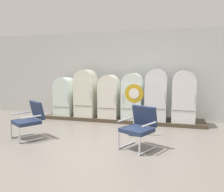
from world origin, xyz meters
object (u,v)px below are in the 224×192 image
at_px(refrigerator_0, 65,95).
at_px(refrigerator_5, 184,95).
at_px(armchair_left, 30,118).
at_px(refrigerator_4, 156,93).
at_px(armchair_right, 139,125).
at_px(sign_stand, 134,109).
at_px(refrigerator_1, 86,92).
at_px(refrigerator_2, 109,95).
at_px(refrigerator_3, 132,95).

bearing_deg(refrigerator_0, refrigerator_5, 0.63).
bearing_deg(armchair_left, refrigerator_4, 39.43).
height_order(armchair_right, sign_stand, sign_stand).
distance_m(armchair_right, sign_stand, 1.02).
bearing_deg(armchair_right, armchair_left, 180.00).
height_order(armchair_left, sign_stand, sign_stand).
xyz_separation_m(refrigerator_0, armchair_left, (0.25, -2.40, -0.32)).
xyz_separation_m(refrigerator_1, refrigerator_2, (0.85, -0.01, -0.09)).
relative_size(refrigerator_1, refrigerator_3, 1.07).
distance_m(refrigerator_1, refrigerator_2, 0.85).
height_order(refrigerator_4, refrigerator_5, refrigerator_4).
height_order(refrigerator_1, armchair_right, refrigerator_1).
distance_m(refrigerator_4, sign_stand, 1.59).
xyz_separation_m(refrigerator_4, armchair_right, (-0.17, -2.45, -0.48)).
bearing_deg(sign_stand, refrigerator_3, 101.97).
distance_m(refrigerator_0, armchair_left, 2.44).
bearing_deg(sign_stand, refrigerator_5, 48.85).
bearing_deg(refrigerator_3, armchair_left, -132.38).
relative_size(refrigerator_2, armchair_left, 1.56).
bearing_deg(refrigerator_0, refrigerator_3, 0.41).
height_order(refrigerator_1, refrigerator_4, refrigerator_4).
height_order(refrigerator_3, refrigerator_5, refrigerator_5).
height_order(refrigerator_3, armchair_right, refrigerator_3).
height_order(refrigerator_2, refrigerator_4, refrigerator_4).
bearing_deg(sign_stand, armchair_right, -73.01).
xyz_separation_m(refrigerator_1, armchair_right, (2.25, -2.41, -0.47)).
relative_size(refrigerator_0, armchair_right, 1.45).
relative_size(refrigerator_0, refrigerator_3, 0.89).
relative_size(armchair_right, sign_stand, 0.68).
bearing_deg(armchair_left, refrigerator_0, 95.98).
xyz_separation_m(armchair_left, armchair_right, (2.81, -0.00, 0.00)).
xyz_separation_m(refrigerator_2, refrigerator_3, (0.80, 0.02, 0.03)).
relative_size(refrigerator_0, refrigerator_2, 0.93).
distance_m(refrigerator_3, sign_stand, 1.51).
distance_m(refrigerator_1, sign_stand, 2.45).
xyz_separation_m(refrigerator_3, sign_stand, (0.31, -1.46, -0.23)).
height_order(refrigerator_4, sign_stand, refrigerator_4).
bearing_deg(refrigerator_3, armchair_right, -76.02).
bearing_deg(refrigerator_1, armchair_left, -103.18).
bearing_deg(refrigerator_2, refrigerator_5, 1.20).
relative_size(refrigerator_4, armchair_left, 1.76).
height_order(refrigerator_0, armchair_left, refrigerator_0).
bearing_deg(refrigerator_2, refrigerator_0, 179.80).
height_order(refrigerator_5, armchair_left, refrigerator_5).
bearing_deg(refrigerator_4, refrigerator_0, -179.20).
bearing_deg(refrigerator_5, refrigerator_4, 179.97).
relative_size(refrigerator_3, armchair_left, 1.62).
distance_m(refrigerator_1, refrigerator_4, 2.41).
distance_m(refrigerator_5, armchair_left, 4.56).
bearing_deg(refrigerator_0, refrigerator_2, -0.20).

